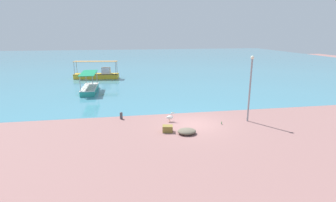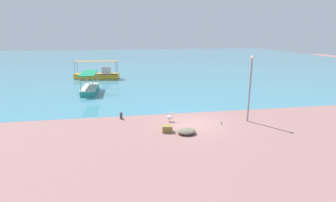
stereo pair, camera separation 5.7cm
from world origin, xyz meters
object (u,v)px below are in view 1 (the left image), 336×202
Objects in this scene: pelican at (170,117)px; net_pile at (187,131)px; fishing_boat_far_left at (98,74)px; fishing_boat_near_right at (90,88)px; cargo_crate at (168,129)px; glass_bottle at (222,123)px; mooring_bollard at (121,115)px; lamp_post at (250,85)px.

net_pile is (0.72, -2.77, -0.19)m from pelican.
fishing_boat_far_left is 26.12m from net_pile.
cargo_crate is at bearing -64.10° from fishing_boat_near_right.
fishing_boat_near_right reaches higher than glass_bottle.
glass_bottle is (7.77, -2.71, -0.21)m from mooring_bollard.
glass_bottle is at bearing -170.14° from lamp_post.
glass_bottle is (11.48, -13.62, -0.39)m from fishing_boat_near_right.
cargo_crate is (-6.82, -1.25, -2.75)m from lamp_post.
glass_bottle is (4.46, 0.84, -0.13)m from cargo_crate.
fishing_boat_far_left reaches higher than mooring_bollard.
net_pile is (4.60, -4.14, -0.14)m from mooring_bollard.
fishing_boat_near_right is at bearing -90.85° from fishing_boat_far_left.
net_pile is (8.16, -24.81, -0.45)m from fishing_boat_far_left.
mooring_bollard is at bearing 160.49° from pelican.
fishing_boat_near_right is at bearing 108.77° from mooring_bollard.
net_pile is at bearing -42.02° from mooring_bollard.
lamp_post reaches higher than net_pile.
glass_bottle is (11.34, -23.38, -0.53)m from fishing_boat_far_left.
fishing_boat_near_right is 19.29m from lamp_post.
fishing_boat_far_left is at bearing 89.15° from fishing_boat_near_right.
fishing_boat_near_right is 16.07m from cargo_crate.
net_pile is 1.82× the size of cargo_crate.
mooring_bollard reaches higher than cargo_crate.
pelican is at bearing -71.34° from fishing_boat_far_left.
fishing_boat_far_left is at bearing 115.87° from glass_bottle.
lamp_post is at bearing -8.39° from pelican.
glass_bottle is (3.18, 1.43, -0.08)m from net_pile.
fishing_boat_near_right is 19.49× the size of glass_bottle.
lamp_post reaches higher than glass_bottle.
net_pile is at bearing -71.79° from fishing_boat_far_left.
pelican is 0.15× the size of lamp_post.
glass_bottle is (-2.36, -0.41, -2.88)m from lamp_post.
cargo_crate reaches higher than net_pile.
fishing_boat_far_left is 26.84m from lamp_post.
lamp_post is at bearing -43.65° from fishing_boat_near_right.
mooring_bollard is (-10.14, 2.30, -2.67)m from lamp_post.
fishing_boat_far_left reaches higher than cargo_crate.
mooring_bollard reaches higher than glass_bottle.
mooring_bollard is (3.56, -20.67, -0.31)m from fishing_boat_far_left.
lamp_post is (13.70, -22.97, 2.35)m from fishing_boat_far_left.
net_pile is at bearing -155.70° from glass_bottle.
lamp_post reaches higher than fishing_boat_near_right.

